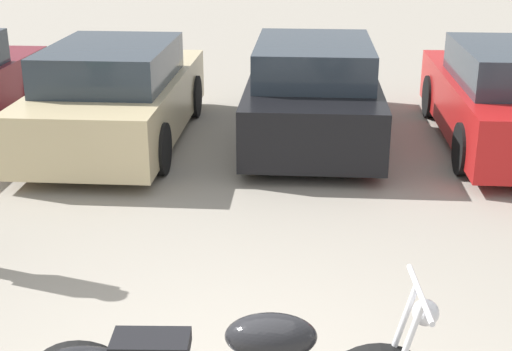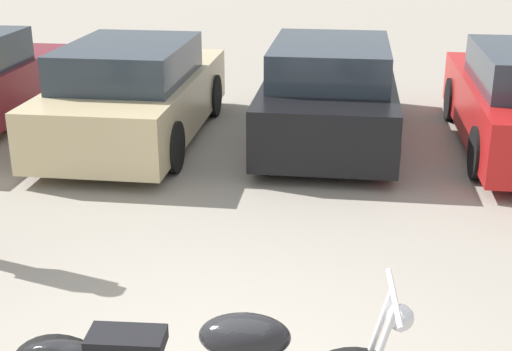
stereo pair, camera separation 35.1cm
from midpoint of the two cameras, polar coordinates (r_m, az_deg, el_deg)
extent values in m
ellipsoid|color=black|center=(4.07, 1.62, -12.78)|extent=(0.54, 0.33, 0.25)
cube|color=black|center=(4.18, -7.92, -12.97)|extent=(0.45, 0.27, 0.09)
cylinder|color=silver|center=(4.23, 11.71, -13.24)|extent=(0.22, 0.05, 0.74)
cylinder|color=silver|center=(3.98, 13.54, -9.54)|extent=(0.07, 0.62, 0.03)
sphere|color=silver|center=(4.05, 13.97, -11.02)|extent=(0.15, 0.15, 0.15)
cylinder|color=black|center=(12.07, -15.12, 6.78)|extent=(0.20, 0.64, 0.64)
cube|color=#C6B284|center=(10.08, -8.54, 5.84)|extent=(1.74, 4.19, 0.74)
cube|color=#28333D|center=(9.71, -9.14, 8.99)|extent=(1.53, 2.18, 0.49)
cylinder|color=black|center=(11.57, -10.62, 6.56)|extent=(0.20, 0.64, 0.64)
cylinder|color=black|center=(11.17, -2.63, 6.40)|extent=(0.20, 0.64, 0.64)
cylinder|color=black|center=(9.23, -15.52, 2.61)|extent=(0.20, 0.64, 0.64)
cylinder|color=black|center=(8.73, -5.65, 2.26)|extent=(0.20, 0.64, 0.64)
cube|color=black|center=(10.11, 6.90, 5.96)|extent=(1.74, 4.19, 0.74)
cube|color=#28333D|center=(9.72, 7.02, 9.11)|extent=(1.53, 2.18, 0.49)
cylinder|color=black|center=(11.45, 2.91, 6.75)|extent=(0.20, 0.64, 0.64)
cylinder|color=black|center=(11.44, 11.08, 6.37)|extent=(0.20, 0.64, 0.64)
cylinder|color=black|center=(8.96, 1.46, 2.84)|extent=(0.20, 0.64, 0.64)
cylinder|color=black|center=(8.94, 11.87, 2.36)|extent=(0.20, 0.64, 0.64)
cylinder|color=black|center=(11.40, 16.36, 5.87)|extent=(0.20, 0.64, 0.64)
cylinder|color=black|center=(8.93, 18.58, 1.70)|extent=(0.20, 0.64, 0.64)
camera|label=1|loc=(0.18, -88.39, 0.60)|focal=50.00mm
camera|label=2|loc=(0.18, 91.61, -0.60)|focal=50.00mm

